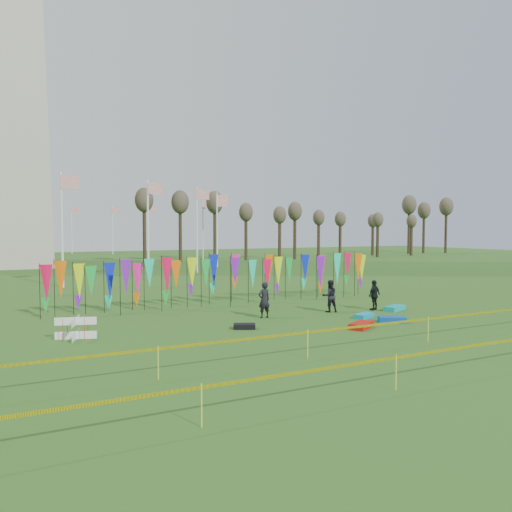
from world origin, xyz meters
name	(u,v)px	position (x,y,z in m)	size (l,w,h in m)	color
ground	(313,335)	(0.00, 0.00, 0.00)	(160.00, 160.00, 0.00)	#2C5116
banner_row	(229,274)	(0.28, 8.52, 1.63)	(18.64, 0.64, 2.51)	black
caution_tape_near	(356,328)	(-0.22, -2.88, 0.78)	(26.00, 0.02, 0.90)	#DBDB04
caution_tape_far	(443,352)	(-0.22, -6.47, 0.78)	(26.00, 0.02, 0.90)	#DBDB04
tree_line	(329,215)	(32.00, 44.00, 6.17)	(53.92, 1.92, 7.84)	#3D2E1E
box_kite	(76,328)	(-8.17, 3.23, 0.42)	(0.75, 0.75, 0.83)	red
person_left	(264,300)	(0.05, 4.06, 0.82)	(0.60, 0.44, 1.63)	black
person_mid	(330,296)	(3.65, 4.03, 0.78)	(0.76, 0.47, 1.56)	black
person_right	(374,295)	(5.96, 3.47, 0.75)	(0.88, 0.50, 1.51)	black
kite_bag_turquoise	(364,316)	(4.06, 1.94, 0.10)	(1.02, 0.51, 0.20)	#0D96C9
kite_bag_blue	(392,319)	(4.49, 0.59, 0.12)	(1.15, 0.60, 0.24)	#0A4AAB
kite_bag_red	(361,325)	(2.45, 0.14, 0.12)	(1.32, 0.61, 0.24)	#B8150C
kite_bag_black	(244,326)	(-1.84, 2.20, 0.10)	(0.87, 0.51, 0.20)	black
kite_bag_teal	(395,308)	(6.77, 2.92, 0.12)	(1.25, 0.60, 0.24)	#0CA9B4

